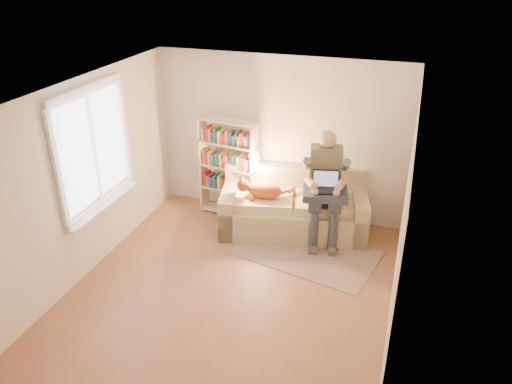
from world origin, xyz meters
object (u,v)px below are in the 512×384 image
(bookshelf, at_px, (228,164))
(person, at_px, (325,181))
(sofa, at_px, (294,209))
(cat, at_px, (258,189))
(laptop, at_px, (331,185))

(bookshelf, bearing_deg, person, 0.30)
(bookshelf, bearing_deg, sofa, 0.42)
(cat, bearing_deg, sofa, 14.72)
(cat, bearing_deg, bookshelf, 135.35)
(person, relative_size, cat, 2.06)
(person, height_order, bookshelf, person)
(person, height_order, laptop, person)
(cat, height_order, bookshelf, bookshelf)
(laptop, height_order, bookshelf, bookshelf)
(laptop, relative_size, bookshelf, 0.27)
(person, xyz_separation_m, bookshelf, (-1.61, 0.22, -0.02))
(cat, bearing_deg, person, -1.28)
(sofa, bearing_deg, bookshelf, 160.32)
(sofa, height_order, person, person)
(person, distance_m, cat, 1.01)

